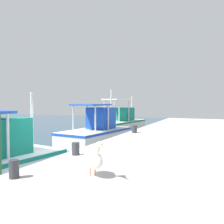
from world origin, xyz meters
name	(u,v)px	position (x,y,z in m)	size (l,w,h in m)	color
fishing_boat_third	(96,132)	(5.91, 2.04, 0.68)	(5.07, 2.86, 3.24)	silver
fishing_boat_fourth	(120,124)	(11.39, 2.68, 0.68)	(5.78, 2.78, 2.94)	silver
pelican	(94,159)	(-2.04, -1.98, 1.20)	(0.73, 0.89, 0.82)	tan
mooring_bollard_second	(14,169)	(-2.85, -0.45, 1.00)	(0.22, 0.22, 0.40)	#333338
mooring_bollard_third	(76,149)	(-0.35, -0.45, 1.00)	(0.24, 0.24, 0.40)	#333338
mooring_bollard_fourth	(134,129)	(5.49, -0.45, 1.01)	(0.27, 0.27, 0.41)	#333338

